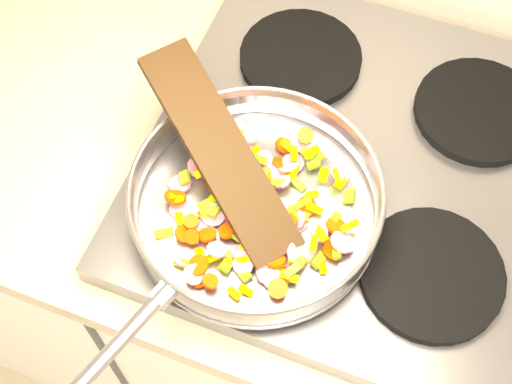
% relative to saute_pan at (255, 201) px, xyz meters
% --- Properties ---
extents(cooktop, '(0.60, 0.60, 0.04)m').
position_rel_saute_pan_xyz_m(cooktop, '(0.11, 0.14, -0.07)').
color(cooktop, '#939399').
rests_on(cooktop, counter_top).
extents(grate_fl, '(0.19, 0.19, 0.02)m').
position_rel_saute_pan_xyz_m(grate_fl, '(-0.03, 0.00, -0.04)').
color(grate_fl, black).
rests_on(grate_fl, cooktop).
extents(grate_fr, '(0.19, 0.19, 0.02)m').
position_rel_saute_pan_xyz_m(grate_fr, '(0.25, 0.00, -0.04)').
color(grate_fr, black).
rests_on(grate_fr, cooktop).
extents(grate_bl, '(0.19, 0.19, 0.02)m').
position_rel_saute_pan_xyz_m(grate_bl, '(-0.03, 0.28, -0.04)').
color(grate_bl, black).
rests_on(grate_bl, cooktop).
extents(grate_br, '(0.19, 0.19, 0.02)m').
position_rel_saute_pan_xyz_m(grate_br, '(0.25, 0.28, -0.04)').
color(grate_br, black).
rests_on(grate_br, cooktop).
extents(saute_pan, '(0.38, 0.53, 0.06)m').
position_rel_saute_pan_xyz_m(saute_pan, '(0.00, 0.00, 0.00)').
color(saute_pan, '#9E9EA5').
rests_on(saute_pan, grate_fl).
extents(vegetable_heap, '(0.27, 0.28, 0.05)m').
position_rel_saute_pan_xyz_m(vegetable_heap, '(0.00, 0.00, -0.01)').
color(vegetable_heap, '#729815').
rests_on(vegetable_heap, saute_pan).
extents(wooden_spatula, '(0.29, 0.25, 0.10)m').
position_rel_saute_pan_xyz_m(wooden_spatula, '(-0.06, 0.04, 0.03)').
color(wooden_spatula, black).
rests_on(wooden_spatula, saute_pan).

